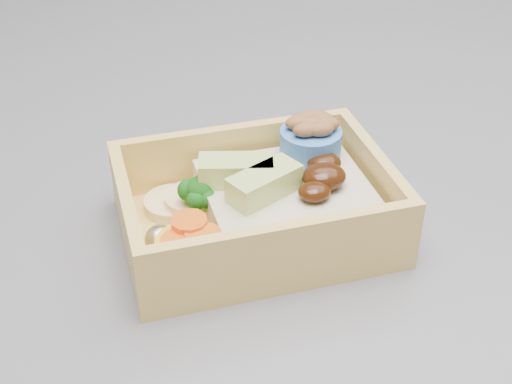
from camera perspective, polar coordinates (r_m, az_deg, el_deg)
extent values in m
cube|color=brown|center=(1.93, -13.70, 11.31)|extent=(3.20, 0.60, 0.90)
cube|color=#E2BD5D|center=(0.43, 0.00, -2.95)|extent=(0.17, 0.13, 0.01)
cube|color=#E2BD5D|center=(0.46, -1.83, 3.19)|extent=(0.16, 0.02, 0.04)
cube|color=#E2BD5D|center=(0.38, 2.24, -4.98)|extent=(0.16, 0.02, 0.04)
cube|color=#E2BD5D|center=(0.44, 9.41, 1.08)|extent=(0.02, 0.10, 0.04)
cube|color=#E2BD5D|center=(0.41, -10.19, -2.17)|extent=(0.02, 0.10, 0.04)
cube|color=tan|center=(0.43, 2.48, -0.84)|extent=(0.10, 0.10, 0.02)
ellipsoid|color=black|center=(0.42, 5.46, 1.24)|extent=(0.03, 0.02, 0.01)
ellipsoid|color=black|center=(0.43, 5.48, 2.31)|extent=(0.02, 0.02, 0.01)
ellipsoid|color=black|center=(0.41, 4.70, 0.02)|extent=(0.02, 0.02, 0.01)
cube|color=#BBD871|center=(0.41, 0.68, 0.68)|extent=(0.05, 0.04, 0.02)
cube|color=#BBD871|center=(0.42, -1.61, 1.71)|extent=(0.05, 0.03, 0.02)
cylinder|color=#88B461|center=(0.43, -4.37, -1.57)|extent=(0.01, 0.01, 0.01)
sphere|color=#155814|center=(0.42, -4.47, 0.16)|extent=(0.02, 0.02, 0.02)
sphere|color=#155814|center=(0.43, -3.64, 0.37)|extent=(0.01, 0.01, 0.01)
sphere|color=#155814|center=(0.43, -5.39, 0.16)|extent=(0.01, 0.01, 0.01)
sphere|color=#155814|center=(0.42, -3.92, -0.54)|extent=(0.01, 0.01, 0.01)
sphere|color=#155814|center=(0.42, -4.76, -0.61)|extent=(0.01, 0.01, 0.01)
sphere|color=#155814|center=(0.43, -4.68, 0.44)|extent=(0.01, 0.01, 0.01)
cylinder|color=gold|center=(0.40, -5.28, -4.88)|extent=(0.04, 0.04, 0.02)
cylinder|color=#E45C13|center=(0.39, -5.44, -3.47)|extent=(0.02, 0.02, 0.00)
cylinder|color=#E45C13|center=(0.39, -6.16, -3.95)|extent=(0.02, 0.02, 0.00)
cylinder|color=#E45C13|center=(0.39, -4.24, -3.50)|extent=(0.02, 0.02, 0.00)
cylinder|color=#E45C13|center=(0.39, -5.39, -2.37)|extent=(0.02, 0.02, 0.00)
cylinder|color=#DBB77E|center=(0.45, -6.71, -0.95)|extent=(0.04, 0.04, 0.01)
cylinder|color=#DBB77E|center=(0.44, -5.06, -0.62)|extent=(0.04, 0.04, 0.01)
ellipsoid|color=silver|center=(0.45, -3.43, 0.61)|extent=(0.02, 0.02, 0.02)
ellipsoid|color=silver|center=(0.41, -7.69, -3.75)|extent=(0.02, 0.02, 0.02)
cylinder|color=#3E7BD4|center=(0.45, 4.38, 3.94)|extent=(0.04, 0.04, 0.02)
ellipsoid|color=brown|center=(0.44, 4.46, 5.41)|extent=(0.02, 0.01, 0.01)
ellipsoid|color=brown|center=(0.45, 5.26, 5.76)|extent=(0.02, 0.01, 0.01)
ellipsoid|color=brown|center=(0.44, 3.41, 5.57)|extent=(0.02, 0.01, 0.01)
ellipsoid|color=brown|center=(0.44, 5.21, 5.04)|extent=(0.02, 0.01, 0.01)
ellipsoid|color=brown|center=(0.43, 4.04, 5.00)|extent=(0.02, 0.01, 0.01)
ellipsoid|color=brown|center=(0.44, 5.65, 5.40)|extent=(0.02, 0.01, 0.01)
ellipsoid|color=brown|center=(0.45, 3.87, 5.92)|extent=(0.02, 0.01, 0.01)
ellipsoid|color=brown|center=(0.45, 4.86, 5.99)|extent=(0.02, 0.01, 0.01)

